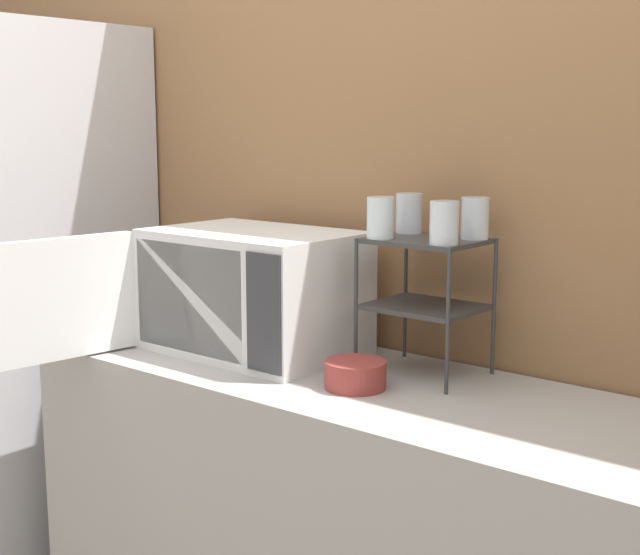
# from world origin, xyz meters

# --- Properties ---
(wall_back) EXTENTS (8.00, 0.06, 2.60)m
(wall_back) POSITION_xyz_m (0.00, 0.63, 1.30)
(wall_back) COLOR olive
(wall_back) RESTS_ON ground_plane
(counter) EXTENTS (1.89, 0.59, 0.90)m
(counter) POSITION_xyz_m (0.00, 0.30, 0.45)
(counter) COLOR #9E9993
(counter) RESTS_ON ground_plane
(microwave) EXTENTS (0.65, 0.82, 0.34)m
(microwave) POSITION_xyz_m (-0.41, 0.31, 1.07)
(microwave) COLOR silver
(microwave) RESTS_ON counter
(dish_rack) EXTENTS (0.28, 0.23, 0.35)m
(dish_rack) POSITION_xyz_m (0.10, 0.44, 1.15)
(dish_rack) COLOR #333333
(dish_rack) RESTS_ON counter
(glass_front_left) EXTENTS (0.07, 0.07, 0.10)m
(glass_front_left) POSITION_xyz_m (0.01, 0.37, 1.30)
(glass_front_left) COLOR silver
(glass_front_left) RESTS_ON dish_rack
(glass_back_right) EXTENTS (0.07, 0.07, 0.10)m
(glass_back_right) POSITION_xyz_m (0.20, 0.50, 1.30)
(glass_back_right) COLOR silver
(glass_back_right) RESTS_ON dish_rack
(glass_front_right) EXTENTS (0.07, 0.07, 0.10)m
(glass_front_right) POSITION_xyz_m (0.19, 0.37, 1.30)
(glass_front_right) COLOR silver
(glass_front_right) RESTS_ON dish_rack
(glass_back_left) EXTENTS (0.07, 0.07, 0.10)m
(glass_back_left) POSITION_xyz_m (0.00, 0.51, 1.30)
(glass_back_left) COLOR silver
(glass_back_left) RESTS_ON dish_rack
(bowl) EXTENTS (0.15, 0.15, 0.07)m
(bowl) POSITION_xyz_m (0.04, 0.23, 0.93)
(bowl) COLOR maroon
(bowl) RESTS_ON counter
(refrigerator) EXTENTS (0.71, 0.70, 1.84)m
(refrigerator) POSITION_xyz_m (-1.45, 0.25, 0.92)
(refrigerator) COLOR #B7B7BC
(refrigerator) RESTS_ON ground_plane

